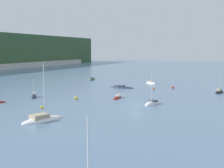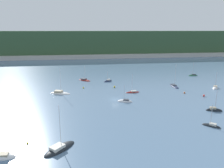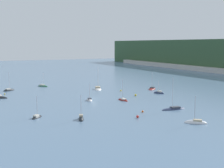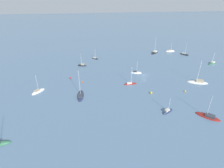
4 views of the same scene
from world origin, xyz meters
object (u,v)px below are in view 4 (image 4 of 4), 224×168
Objects in this scene: mooring_buoy_2 at (70,78)px; mooring_buoy_3 at (82,82)px; sailboat_0 at (155,53)px; sailboat_2 at (184,55)px; sailboat_1 at (95,59)px; sailboat_10 at (82,66)px; mooring_buoy_4 at (185,91)px; sailboat_13 at (130,84)px; sailboat_7 at (198,82)px; sailboat_8 at (136,73)px; sailboat_5 at (38,92)px; sailboat_9 at (168,112)px; sailboat_11 at (170,51)px; sailboat_3 at (212,64)px; mooring_buoy_0 at (168,54)px; sailboat_6 at (81,96)px; sailboat_4 at (208,117)px; mooring_buoy_1 at (151,93)px.

mooring_buoy_2 is 7.68m from mooring_buoy_3.
mooring_buoy_2 reaches higher than mooring_buoy_3.
sailboat_2 is at bearing 113.05° from sailboat_0.
sailboat_1 is at bearing -103.71° from mooring_buoy_3.
sailboat_10 is 54.29m from mooring_buoy_4.
sailboat_7 is at bearing -11.12° from sailboat_13.
sailboat_0 reaches higher than sailboat_8.
sailboat_5 reaches higher than sailboat_1.
mooring_buoy_3 is 0.99× the size of mooring_buoy_4.
sailboat_9 is 71.93m from sailboat_11.
sailboat_10 is at bearing -33.16° from sailboat_3.
sailboat_7 is at bearing 167.45° from mooring_buoy_2.
sailboat_13 reaches higher than sailboat_5.
sailboat_3 reaches higher than mooring_buoy_0.
sailboat_0 reaches higher than mooring_buoy_3.
sailboat_10 is at bearing -159.97° from sailboat_11.
sailboat_3 is 0.68× the size of sailboat_6.
sailboat_7 reaches higher than sailboat_11.
sailboat_6 is at bearing 24.93° from sailboat_7.
sailboat_13 is at bearing 149.11° from sailboat_10.
mooring_buoy_4 is (-47.14, 19.64, -0.08)m from mooring_buoy_2.
sailboat_11 reaches higher than mooring_buoy_2.
sailboat_10 is 0.93× the size of sailboat_13.
sailboat_3 is 0.88× the size of sailboat_13.
sailboat_0 is 1.78× the size of sailboat_9.
sailboat_1 is 1.11× the size of sailboat_9.
mooring_buoy_2 is at bearing -74.82° from sailboat_1.
sailboat_3 is 0.89× the size of sailboat_4.
sailboat_8 is at bearing 171.96° from sailboat_10.
sailboat_3 is 1.21× the size of sailboat_9.
sailboat_2 is (-58.00, 0.59, -0.02)m from sailboat_1.
sailboat_8 is at bearing -55.26° from mooring_buoy_4.
sailboat_6 reaches higher than sailboat_0.
sailboat_2 is 72.35m from mooring_buoy_3.
mooring_buoy_1 is (-27.94, 2.25, 0.32)m from sailboat_6.
mooring_buoy_2 is (-12.05, -10.95, 0.33)m from sailboat_5.
sailboat_0 reaches higher than sailboat_5.
mooring_buoy_2 is (53.54, 31.97, 0.30)m from sailboat_0.
sailboat_2 is 78.39m from sailboat_6.
sailboat_13 is 28.39m from mooring_buoy_2.
mooring_buoy_1 is at bearing -23.99° from sailboat_1.
sailboat_0 is 1.29× the size of sailboat_13.
sailboat_8 is 0.89× the size of sailboat_10.
sailboat_11 reaches higher than sailboat_1.
sailboat_4 is 1.02× the size of sailboat_5.
sailboat_11 is (-11.73, -1.60, -0.05)m from sailboat_0.
mooring_buoy_3 is at bearing 108.65° from sailboat_9.
sailboat_13 is 21.51m from mooring_buoy_3.
sailboat_7 reaches higher than sailboat_4.
sailboat_10 is at bearing 169.94° from sailboat_8.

